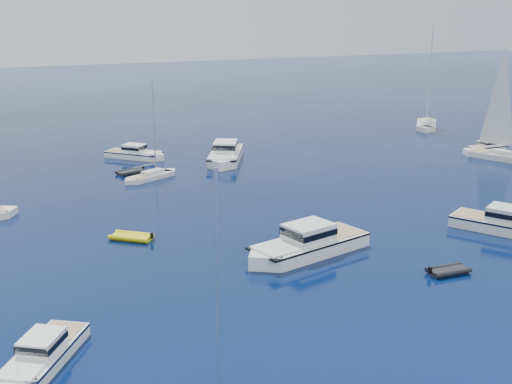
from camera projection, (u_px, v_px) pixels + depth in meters
ground at (419, 313)px, 43.09m from camera, size 400.00×400.00×0.00m
motor_cruiser_right at (509, 232)px, 58.47m from camera, size 8.40×11.20×2.88m
motor_cruiser_left at (42, 364)px, 36.94m from camera, size 6.72×8.30×2.18m
motor_cruiser_centre at (306, 254)px, 53.32m from camera, size 12.76×6.57×3.21m
motor_cruiser_far_r at (488, 150)px, 91.76m from camera, size 6.81×2.12×1.79m
motor_cruiser_distant at (225, 161)px, 85.33m from camera, size 9.11×12.69×3.24m
motor_cruiser_horizon at (136, 158)px, 86.96m from camera, size 8.17×8.26×2.34m
sailboat_centre at (151, 178)px, 76.62m from camera, size 8.12×5.36×11.77m
sailboat_sails_r at (502, 159)px, 86.12m from camera, size 7.25×11.69×16.83m
sailboat_sails_far at (426, 127)px, 109.11m from camera, size 9.50×10.84×16.88m
tender_yellow at (132, 239)px, 56.68m from camera, size 4.25×4.02×0.95m
tender_grey_near at (448, 273)px, 49.46m from camera, size 3.40×2.02×0.95m
tender_grey_far at (131, 174)px, 78.87m from camera, size 3.95×2.94×0.95m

